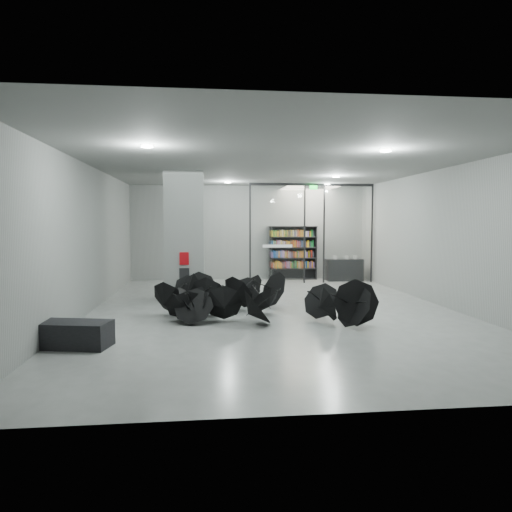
{
  "coord_description": "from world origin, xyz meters",
  "views": [
    {
      "loc": [
        -1.82,
        -12.5,
        2.43
      ],
      "look_at": [
        -0.3,
        1.5,
        1.4
      ],
      "focal_mm": 31.99,
      "sensor_mm": 36.0,
      "label": 1
    }
  ],
  "objects": [
    {
      "name": "room",
      "position": [
        0.0,
        0.0,
        2.84
      ],
      "size": [
        14.0,
        14.02,
        4.01
      ],
      "color": "gray",
      "rests_on": "ground"
    },
    {
      "name": "exit_sign",
      "position": [
        2.4,
        5.3,
        3.82
      ],
      "size": [
        0.3,
        0.06,
        0.15
      ],
      "primitive_type": "cube",
      "color": "#0CE533",
      "rests_on": "room"
    },
    {
      "name": "info_panel",
      "position": [
        -2.5,
        1.38,
        0.85
      ],
      "size": [
        0.3,
        0.03,
        0.42
      ],
      "primitive_type": "cube",
      "color": "black",
      "rests_on": "column"
    },
    {
      "name": "umbrella_cluster",
      "position": [
        -0.91,
        -0.79,
        0.31
      ],
      "size": [
        5.95,
        4.67,
        1.29
      ],
      "color": "black",
      "rests_on": "ground"
    },
    {
      "name": "shop_counter",
      "position": [
        3.92,
        6.03,
        0.45
      ],
      "size": [
        1.52,
        0.63,
        0.91
      ],
      "primitive_type": "cube",
      "rotation": [
        0.0,
        0.0,
        0.02
      ],
      "color": "black",
      "rests_on": "ground"
    },
    {
      "name": "bookshelf",
      "position": [
        1.86,
        6.75,
        1.14
      ],
      "size": [
        2.11,
        0.61,
        2.28
      ],
      "primitive_type": null,
      "rotation": [
        0.0,
        0.0,
        -0.1
      ],
      "color": "black",
      "rests_on": "ground"
    },
    {
      "name": "fire_cabinet",
      "position": [
        -2.5,
        1.38,
        1.35
      ],
      "size": [
        0.28,
        0.04,
        0.38
      ],
      "primitive_type": "cube",
      "color": "#A50A07",
      "rests_on": "column"
    },
    {
      "name": "glass_partition",
      "position": [
        2.39,
        5.5,
        2.18
      ],
      "size": [
        5.06,
        0.08,
        4.0
      ],
      "color": "silver",
      "rests_on": "ground"
    },
    {
      "name": "bench",
      "position": [
        -4.5,
        -3.38,
        0.25
      ],
      "size": [
        1.67,
        0.98,
        0.5
      ],
      "primitive_type": "cube",
      "rotation": [
        0.0,
        0.0,
        -0.21
      ],
      "color": "black",
      "rests_on": "ground"
    },
    {
      "name": "column",
      "position": [
        -2.5,
        2.0,
        2.0
      ],
      "size": [
        1.2,
        1.2,
        4.0
      ],
      "primitive_type": "cube",
      "color": "slate",
      "rests_on": "ground"
    }
  ]
}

